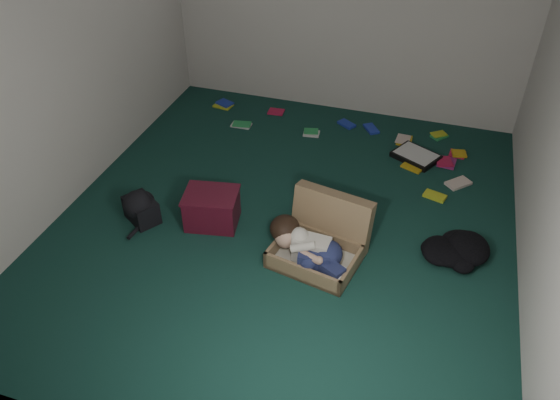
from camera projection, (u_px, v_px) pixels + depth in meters
The scene contains 11 objects.
floor at pixel (285, 221), 4.96m from camera, with size 4.50×4.50×0.00m, color #143B33.
wall_back at pixel (348, 0), 5.85m from camera, with size 4.50×4.50×0.00m, color silver.
wall_front at pixel (139, 305), 2.46m from camera, with size 4.50×4.50×0.00m, color silver.
wall_left at pixel (62, 58), 4.64m from camera, with size 4.50×4.50×0.00m, color silver.
suitcase at pixel (322, 240), 4.53m from camera, with size 0.80×0.79×0.50m.
person at pixel (308, 247), 4.40m from camera, with size 0.71×0.46×0.31m.
maroon_bin at pixel (212, 208), 4.84m from camera, with size 0.53×0.45×0.32m.
backpack at pixel (141, 209), 4.90m from camera, with size 0.40×0.32×0.24m, color black, non-canonical shape.
clothing_pile at pixel (452, 248), 4.55m from camera, with size 0.49×0.40×0.16m, color black, non-canonical shape.
paper_tray at pixel (416, 156), 5.75m from camera, with size 0.55×0.50×0.06m.
book_scatter at pixel (366, 142), 6.01m from camera, with size 3.02×1.37×0.02m.
Camera 1 is at (1.11, -3.64, 3.18)m, focal length 35.00 mm.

